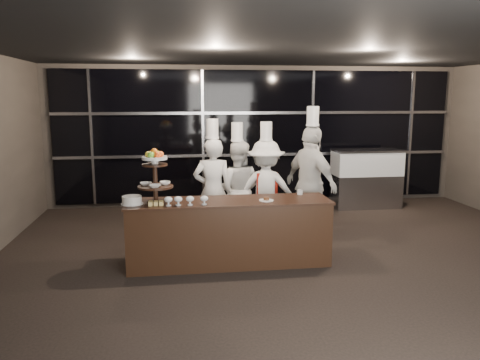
{
  "coord_description": "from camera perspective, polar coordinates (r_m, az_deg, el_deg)",
  "views": [
    {
      "loc": [
        -1.77,
        -5.07,
        2.34
      ],
      "look_at": [
        -0.86,
        1.54,
        1.15
      ],
      "focal_mm": 35.0,
      "sensor_mm": 36.0,
      "label": 1
    }
  ],
  "objects": [
    {
      "name": "room",
      "position": [
        5.44,
        11.28,
        1.01
      ],
      "size": [
        10.0,
        10.0,
        10.0
      ],
      "color": "black",
      "rests_on": "ground"
    },
    {
      "name": "window_wall",
      "position": [
        10.2,
        2.23,
        5.4
      ],
      "size": [
        8.6,
        0.1,
        2.8
      ],
      "color": "black",
      "rests_on": "ground"
    },
    {
      "name": "buffet_counter",
      "position": [
        6.63,
        -1.37,
        -6.33
      ],
      "size": [
        2.84,
        0.74,
        0.92
      ],
      "color": "black",
      "rests_on": "ground"
    },
    {
      "name": "display_stand",
      "position": [
        6.4,
        -10.33,
        0.94
      ],
      "size": [
        0.48,
        0.48,
        0.74
      ],
      "color": "black",
      "rests_on": "buffet_counter"
    },
    {
      "name": "compotes",
      "position": [
        6.25,
        -6.69,
        -2.35
      ],
      "size": [
        0.58,
        0.11,
        0.12
      ],
      "color": "silver",
      "rests_on": "buffet_counter"
    },
    {
      "name": "layer_cake",
      "position": [
        6.45,
        -13.04,
        -2.41
      ],
      "size": [
        0.3,
        0.3,
        0.11
      ],
      "color": "white",
      "rests_on": "buffet_counter"
    },
    {
      "name": "pastry_squares",
      "position": [
        6.32,
        -10.21,
        -2.8
      ],
      "size": [
        0.2,
        0.13,
        0.05
      ],
      "color": "#DBBF6B",
      "rests_on": "buffet_counter"
    },
    {
      "name": "small_plate",
      "position": [
        6.49,
        3.22,
        -2.42
      ],
      "size": [
        0.2,
        0.2,
        0.05
      ],
      "color": "white",
      "rests_on": "buffet_counter"
    },
    {
      "name": "chef_cup",
      "position": [
        6.95,
        7.31,
        -1.48
      ],
      "size": [
        0.08,
        0.08,
        0.07
      ],
      "primitive_type": "cylinder",
      "color": "white",
      "rests_on": "buffet_counter"
    },
    {
      "name": "display_case",
      "position": [
        10.33,
        15.15,
        0.54
      ],
      "size": [
        1.43,
        0.62,
        1.24
      ],
      "color": "#A5A5AA",
      "rests_on": "ground"
    },
    {
      "name": "chef_a",
      "position": [
        7.46,
        -3.32,
        -1.19
      ],
      "size": [
        0.64,
        0.44,
        2.01
      ],
      "color": "white",
      "rests_on": "ground"
    },
    {
      "name": "chef_b",
      "position": [
        7.79,
        -0.35,
        -1.07
      ],
      "size": [
        0.9,
        0.77,
        1.93
      ],
      "color": "white",
      "rests_on": "ground"
    },
    {
      "name": "chef_c",
      "position": [
        7.71,
        3.14,
        -1.17
      ],
      "size": [
        1.17,
        0.81,
        1.95
      ],
      "color": "white",
      "rests_on": "ground"
    },
    {
      "name": "chef_d",
      "position": [
        7.59,
        8.65,
        -0.47
      ],
      "size": [
        0.9,
        1.2,
        2.2
      ],
      "color": "silver",
      "rests_on": "ground"
    }
  ]
}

